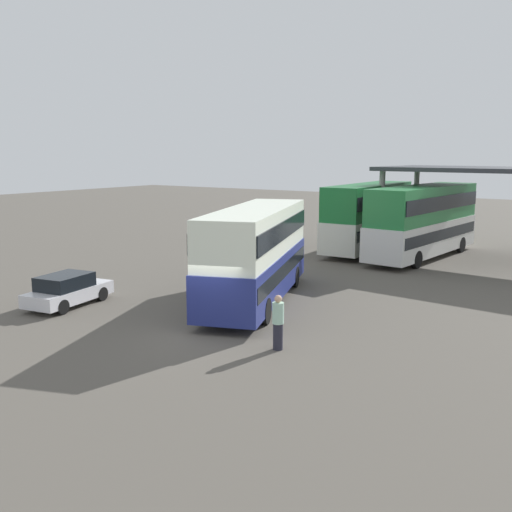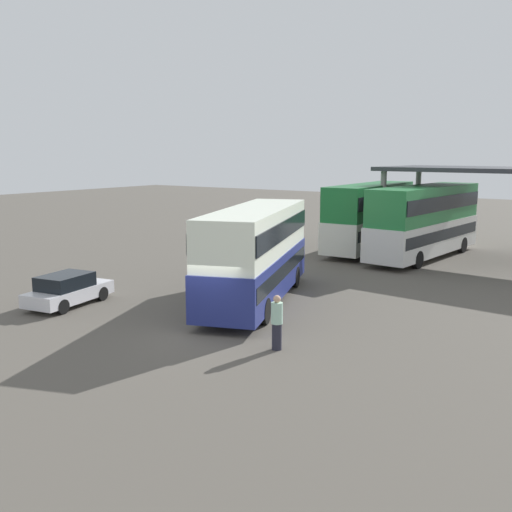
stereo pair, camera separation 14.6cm
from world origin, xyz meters
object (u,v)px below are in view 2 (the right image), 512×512
Objects in this scene: double_decker_near_canopy at (370,215)px; double_decker_mid_row at (425,219)px; parked_hatchback at (68,290)px; double_decker_main at (256,251)px; pedestrian_waiting at (277,322)px.

double_decker_mid_row is (3.80, -0.58, 0.02)m from double_decker_near_canopy.
double_decker_near_canopy is at bearing -23.03° from parked_hatchback.
double_decker_main reaches higher than pedestrian_waiting.
double_decker_near_canopy is at bearing 109.22° from pedestrian_waiting.
double_decker_near_canopy is (-1.26, 15.06, 0.15)m from double_decker_main.
pedestrian_waiting is (1.46, -19.17, -1.48)m from double_decker_mid_row.
double_decker_main is 1.02× the size of double_decker_near_canopy.
double_decker_main is 14.69m from double_decker_mid_row.
double_decker_mid_row reaches higher than pedestrian_waiting.
parked_hatchback is 21.35m from double_decker_mid_row.
double_decker_mid_row reaches higher than double_decker_main.
parked_hatchback is 10.20m from pedestrian_waiting.
double_decker_mid_row is 6.11× the size of pedestrian_waiting.
double_decker_near_canopy reaches higher than parked_hatchback.
parked_hatchback is 2.23× the size of pedestrian_waiting.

